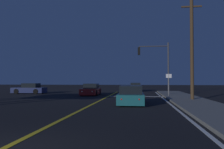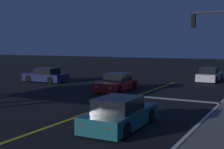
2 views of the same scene
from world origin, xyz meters
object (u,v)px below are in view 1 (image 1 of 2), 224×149
at_px(car_following_oncoming_navy, 30,89).
at_px(car_lead_oncoming_white, 136,88).
at_px(traffic_signal_near_right, 158,60).
at_px(utility_pole_right, 192,43).
at_px(street_sign_corner, 169,81).
at_px(car_distant_tail_red, 91,90).
at_px(car_far_approaching_teal, 131,96).

bearing_deg(car_following_oncoming_navy, car_lead_oncoming_white, -61.05).
xyz_separation_m(car_following_oncoming_navy, traffic_signal_near_right, (16.40, -1.36, 3.46)).
relative_size(utility_pole_right, street_sign_corner, 3.85).
distance_m(utility_pole_right, street_sign_corner, 5.58).
bearing_deg(street_sign_corner, car_distant_tail_red, 165.43).
height_order(car_following_oncoming_navy, traffic_signal_near_right, traffic_signal_near_right).
bearing_deg(utility_pole_right, car_lead_oncoming_white, 107.21).
xyz_separation_m(car_following_oncoming_navy, utility_pole_right, (18.73, -8.45, 4.33)).
xyz_separation_m(car_far_approaching_teal, utility_pole_right, (4.98, 3.09, 4.33)).
bearing_deg(utility_pole_right, car_far_approaching_teal, -148.20).
bearing_deg(car_following_oncoming_navy, car_far_approaching_teal, -131.31).
height_order(car_following_oncoming_navy, car_distant_tail_red, same).
distance_m(car_following_oncoming_navy, street_sign_corner, 17.85).
distance_m(car_following_oncoming_navy, car_far_approaching_teal, 17.94).
bearing_deg(street_sign_corner, car_lead_oncoming_white, 106.90).
xyz_separation_m(car_following_oncoming_navy, car_lead_oncoming_white, (13.64, 7.96, -0.00)).
relative_size(car_distant_tail_red, utility_pole_right, 0.49).
relative_size(traffic_signal_near_right, street_sign_corner, 2.51).
xyz_separation_m(car_far_approaching_teal, traffic_signal_near_right, (2.65, 10.18, 3.46)).
bearing_deg(street_sign_corner, car_far_approaching_teal, -115.88).
distance_m(car_distant_tail_red, car_far_approaching_teal, 10.91).
xyz_separation_m(utility_pole_right, street_sign_corner, (-1.40, 4.29, -3.28)).
height_order(car_following_oncoming_navy, car_far_approaching_teal, same).
xyz_separation_m(car_far_approaching_teal, car_lead_oncoming_white, (-0.10, 19.49, -0.00)).
distance_m(car_lead_oncoming_white, street_sign_corner, 12.71).
height_order(car_far_approaching_teal, street_sign_corner, street_sign_corner).
relative_size(traffic_signal_near_right, utility_pole_right, 0.65).
relative_size(car_far_approaching_teal, traffic_signal_near_right, 0.72).
xyz_separation_m(car_distant_tail_red, car_lead_oncoming_white, (5.02, 9.86, -0.00)).
distance_m(car_following_oncoming_navy, traffic_signal_near_right, 16.82).
height_order(car_following_oncoming_navy, utility_pole_right, utility_pole_right).
bearing_deg(utility_pole_right, car_following_oncoming_navy, 155.72).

